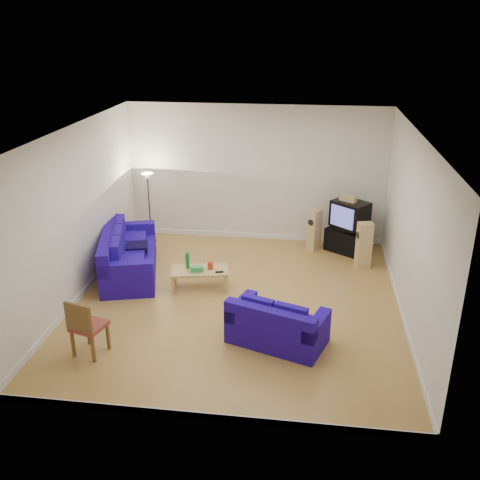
# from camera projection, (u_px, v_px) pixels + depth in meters

# --- Properties ---
(room) EXTENTS (6.01, 6.51, 3.21)m
(room) POSITION_uv_depth(u_px,v_px,m) (237.00, 225.00, 9.47)
(room) COLOR olive
(room) RESTS_ON ground
(sofa_three_seat) EXTENTS (1.62, 2.58, 0.92)m
(sofa_three_seat) POSITION_uv_depth(u_px,v_px,m) (126.00, 258.00, 11.10)
(sofa_three_seat) COLOR navy
(sofa_three_seat) RESTS_ON ground
(sofa_loveseat) EXTENTS (1.73, 1.32, 0.77)m
(sofa_loveseat) POSITION_uv_depth(u_px,v_px,m) (276.00, 328.00, 8.67)
(sofa_loveseat) COLOR navy
(sofa_loveseat) RESTS_ON ground
(coffee_table) EXTENTS (1.20, 0.76, 0.40)m
(coffee_table) POSITION_uv_depth(u_px,v_px,m) (200.00, 272.00, 10.45)
(coffee_table) COLOR tan
(coffee_table) RESTS_ON ground
(bottle) EXTENTS (0.09, 0.09, 0.33)m
(bottle) POSITION_uv_depth(u_px,v_px,m) (187.00, 260.00, 10.43)
(bottle) COLOR #197233
(bottle) RESTS_ON coffee_table
(tissue_box) EXTENTS (0.27, 0.19, 0.10)m
(tissue_box) POSITION_uv_depth(u_px,v_px,m) (197.00, 269.00, 10.34)
(tissue_box) COLOR green
(tissue_box) RESTS_ON coffee_table
(red_canister) EXTENTS (0.11, 0.11, 0.15)m
(red_canister) POSITION_uv_depth(u_px,v_px,m) (210.00, 266.00, 10.42)
(red_canister) COLOR red
(red_canister) RESTS_ON coffee_table
(remote) EXTENTS (0.17, 0.10, 0.02)m
(remote) POSITION_uv_depth(u_px,v_px,m) (219.00, 272.00, 10.31)
(remote) COLOR black
(remote) RESTS_ON coffee_table
(tv_stand) EXTENTS (0.98, 0.87, 0.53)m
(tv_stand) POSITION_uv_depth(u_px,v_px,m) (345.00, 241.00, 12.17)
(tv_stand) COLOR black
(tv_stand) RESTS_ON ground
(av_receiver) EXTENTS (0.54, 0.49, 0.10)m
(av_receiver) POSITION_uv_depth(u_px,v_px,m) (346.00, 228.00, 12.03)
(av_receiver) COLOR black
(av_receiver) RESTS_ON tv_stand
(television) EXTENTS (0.93, 0.91, 0.58)m
(television) POSITION_uv_depth(u_px,v_px,m) (350.00, 214.00, 11.88)
(television) COLOR black
(television) RESTS_ON av_receiver
(centre_speaker) EXTENTS (0.39, 0.32, 0.13)m
(centre_speaker) POSITION_uv_depth(u_px,v_px,m) (348.00, 198.00, 11.78)
(centre_speaker) COLOR tan
(centre_speaker) RESTS_ON television
(speaker_left) EXTENTS (0.34, 0.36, 0.96)m
(speaker_left) POSITION_uv_depth(u_px,v_px,m) (314.00, 230.00, 12.18)
(speaker_left) COLOR tan
(speaker_left) RESTS_ON ground
(speaker_right) EXTENTS (0.35, 0.30, 1.00)m
(speaker_right) POSITION_uv_depth(u_px,v_px,m) (364.00, 245.00, 11.31)
(speaker_right) COLOR tan
(speaker_right) RESTS_ON ground
(floor_lamp) EXTENTS (0.29, 0.29, 1.68)m
(floor_lamp) POSITION_uv_depth(u_px,v_px,m) (148.00, 186.00, 12.30)
(floor_lamp) COLOR black
(floor_lamp) RESTS_ON ground
(dining_chair) EXTENTS (0.58, 0.58, 0.98)m
(dining_chair) POSITION_uv_depth(u_px,v_px,m) (86.00, 325.00, 8.25)
(dining_chair) COLOR brown
(dining_chair) RESTS_ON ground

